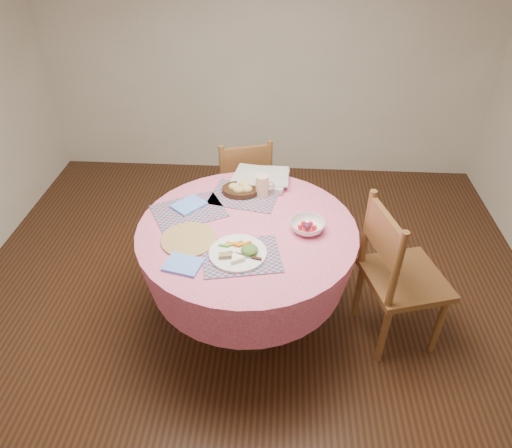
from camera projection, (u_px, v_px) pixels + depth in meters
The scene contains 16 objects.
ground at pixel (248, 319), 3.00m from camera, with size 4.00×4.00×0.00m, color #331C0F.
room_envelope at pixel (244, 51), 1.97m from camera, with size 4.01×4.01×2.71m.
dining_table at pixel (247, 254), 2.66m from camera, with size 1.24×1.24×0.75m.
chair_right at pixel (397, 274), 2.60m from camera, with size 0.54×0.55×0.97m.
chair_back at pixel (243, 187), 3.42m from camera, with size 0.51×0.49×0.89m.
placemat_front at pixel (241, 256), 2.35m from camera, with size 0.40×0.30×0.01m, color #115C62.
placemat_left at pixel (189, 211), 2.67m from camera, with size 0.40×0.30×0.01m, color #115C62.
placemat_back at pixel (244, 196), 2.81m from camera, with size 0.40×0.30×0.01m, color #115C62.
wicker_trivet at pixel (189, 239), 2.46m from camera, with size 0.30×0.30×0.01m, color #AA884A.
napkin_near at pixel (183, 265), 2.29m from camera, with size 0.18×0.14×0.01m, color #6192FB.
napkin_far at pixel (189, 205), 2.70m from camera, with size 0.18×0.14×0.01m, color #6192FB.
dinner_plate at pixel (239, 253), 2.35m from camera, with size 0.30×0.30×0.05m.
bread_bowl at pixel (241, 189), 2.81m from camera, with size 0.23×0.23×0.08m.
latte_mug at pixel (263, 185), 2.77m from camera, with size 0.12×0.08×0.13m.
fruit_bowl at pixel (307, 226), 2.51m from camera, with size 0.24×0.24×0.06m.
newspaper_stack at pixel (261, 178), 2.93m from camera, with size 0.38×0.32×0.04m.
Camera 1 is at (0.18, -2.02, 2.29)m, focal length 32.00 mm.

